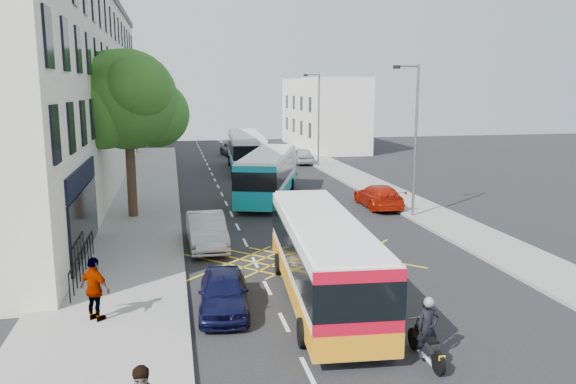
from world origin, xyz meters
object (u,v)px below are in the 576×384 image
bus_far (246,151)px  parked_car_silver (207,231)px  bus_near (322,257)px  distant_car_grey (233,149)px  parked_car_blue (224,292)px  distant_car_dark (252,141)px  street_tree (127,101)px  red_hatchback (379,196)px  lamp_far (318,115)px  distant_car_silver (302,156)px  lamp_near (414,133)px  bus_mid (268,175)px  pedestrian_far (95,289)px  motorbike (427,332)px

bus_far → parked_car_silver: (-4.78, -22.93, -0.92)m
bus_near → bus_far: (1.43, 30.05, 0.19)m
distant_car_grey → parked_car_blue: bearing=-102.1°
parked_car_silver → bus_near: bearing=-66.2°
bus_far → distant_car_grey: 10.97m
distant_car_grey → distant_car_dark: (3.02, 7.08, 0.11)m
street_tree → red_hatchback: bearing=0.3°
distant_car_dark → lamp_far: bearing=101.5°
distant_car_silver → lamp_near: bearing=95.1°
parked_car_blue → red_hatchback: bearing=57.9°
lamp_near → bus_near: 13.43m
parked_car_blue → bus_near: bearing=10.6°
bus_mid → red_hatchback: bearing=-14.7°
distant_car_grey → pedestrian_far: pedestrian_far is taller
distant_car_silver → distant_car_dark: distant_car_dark is taller
motorbike → parked_car_silver: motorbike is taller
lamp_far → distant_car_grey: 12.88m
lamp_near → distant_car_dark: bearing=95.0°
red_hatchback → lamp_near: bearing=104.2°
red_hatchback → motorbike: bearing=74.2°
parked_car_silver → pedestrian_far: 8.56m
bus_near → distant_car_grey: 41.00m
bus_near → lamp_far: bearing=80.3°
motorbike → distant_car_silver: size_ratio=0.46×
parked_car_blue → lamp_near: bearing=49.0°
bus_near → motorbike: (1.52, -4.70, -0.65)m
parked_car_silver → red_hatchback: size_ratio=0.97×
bus_near → distant_car_silver: 33.98m
motorbike → lamp_near: bearing=66.8°
parked_car_blue → red_hatchback: 17.32m
distant_car_grey → distant_car_silver: size_ratio=1.06×
pedestrian_far → motorbike: bearing=-165.9°
street_tree → parked_car_blue: 15.31m
bus_near → red_hatchback: bearing=66.9°
parked_car_silver → red_hatchback: (10.46, 6.40, -0.07)m
lamp_far → red_hatchback: size_ratio=1.71×
distant_car_dark → bus_far: bearing=81.1°
bus_mid → parked_car_blue: 18.23m
distant_car_silver → parked_car_blue: bearing=76.1°
lamp_near → parked_car_blue: size_ratio=2.11×
parked_car_silver → pedestrian_far: bearing=-117.4°
street_tree → lamp_near: bearing=-11.4°
street_tree → parked_car_blue: bearing=-75.3°
distant_car_silver → pedestrian_far: pedestrian_far is taller
street_tree → lamp_far: bearing=49.2°
lamp_near → lamp_far: 20.00m
red_hatchback → distant_car_silver: (0.00, 19.70, 0.05)m
lamp_far → red_hatchback: lamp_far is taller
distant_car_silver → bus_mid: bearing=72.8°
lamp_far → parked_car_silver: bearing=-115.5°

